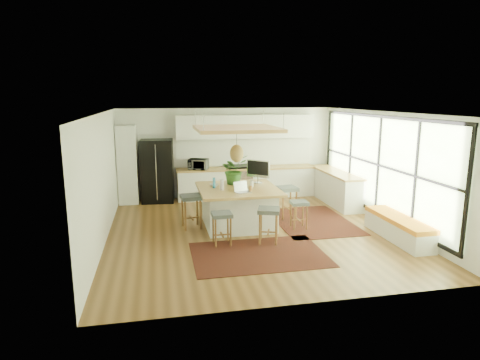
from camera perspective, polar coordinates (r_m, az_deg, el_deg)
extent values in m
plane|color=brown|center=(9.60, 1.78, -6.99)|extent=(7.00, 7.00, 0.00)
plane|color=white|center=(9.11, 1.88, 9.33)|extent=(7.00, 7.00, 0.00)
plane|color=silver|center=(12.65, -1.82, 3.81)|extent=(6.50, 0.00, 6.50)
plane|color=silver|center=(6.00, 9.54, -5.07)|extent=(6.50, 0.00, 6.50)
plane|color=silver|center=(9.09, -18.53, 0.16)|extent=(0.00, 7.00, 7.00)
plane|color=silver|center=(10.49, 19.39, 1.55)|extent=(0.00, 7.00, 7.00)
cube|color=silver|center=(12.22, -15.32, 2.06)|extent=(0.55, 0.60, 2.25)
cube|color=silver|center=(12.60, 0.92, -0.42)|extent=(4.20, 0.60, 0.88)
cube|color=olive|center=(12.51, 0.93, 1.64)|extent=(4.24, 0.64, 0.05)
cube|color=white|center=(12.73, 0.64, 3.87)|extent=(4.20, 0.02, 0.80)
cube|color=silver|center=(12.50, 0.81, 7.41)|extent=(4.20, 0.34, 0.70)
cube|color=silver|center=(12.25, 13.07, -1.07)|extent=(0.60, 2.50, 0.88)
cube|color=olive|center=(12.16, 13.17, 1.05)|extent=(0.64, 2.54, 0.05)
cube|color=black|center=(8.21, 2.60, -10.25)|extent=(2.60, 1.80, 0.01)
cube|color=black|center=(10.43, 9.91, -5.61)|extent=(1.80, 2.60, 0.01)
imported|color=#A5A5AA|center=(12.20, -5.79, 2.34)|extent=(0.63, 0.49, 0.38)
imported|color=#1E4C19|center=(10.08, -0.84, 1.03)|extent=(0.91, 0.94, 0.56)
imported|color=silver|center=(9.89, -3.60, -0.71)|extent=(0.21, 0.21, 0.05)
cylinder|color=#308FC3|center=(9.68, -3.57, -0.56)|extent=(0.07, 0.07, 0.19)
cylinder|color=silver|center=(9.46, -2.46, -0.83)|extent=(0.07, 0.07, 0.19)
cylinder|color=#A86C38|center=(9.44, 1.58, -0.86)|extent=(0.07, 0.07, 0.19)
cylinder|color=silver|center=(9.79, 1.69, -0.40)|extent=(0.07, 0.07, 0.19)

